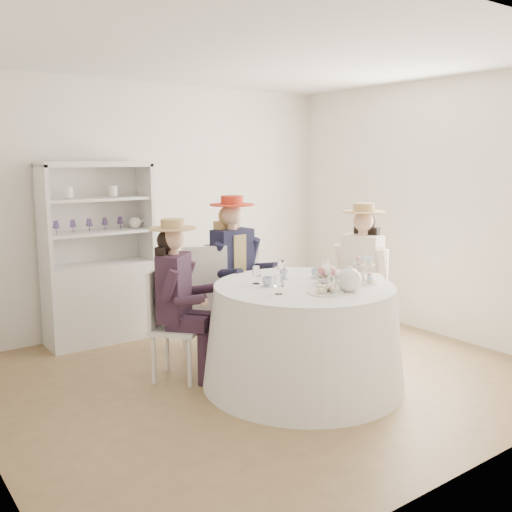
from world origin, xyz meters
TOP-DOWN VIEW (x-y plane):
  - ground at (0.00, 0.00)m, footprint 4.50×4.50m
  - ceiling at (0.00, 0.00)m, footprint 4.50×4.50m
  - wall_back at (0.00, 2.00)m, footprint 4.50×0.00m
  - wall_front at (0.00, -2.00)m, footprint 4.50×0.00m
  - wall_right at (2.25, 0.00)m, footprint 0.00×4.50m
  - tea_table at (0.16, -0.36)m, footprint 1.69×1.69m
  - hutch at (-0.79, 1.76)m, footprint 1.14×0.52m
  - side_table at (1.08, 1.75)m, footprint 0.53×0.53m
  - hatbox at (1.08, 1.75)m, footprint 0.35×0.35m
  - guest_left at (-0.64, 0.36)m, footprint 0.58×0.59m
  - guest_mid at (0.18, 0.72)m, footprint 0.57×0.59m
  - guest_right at (1.18, -0.02)m, footprint 0.59×0.55m
  - spare_chair at (-0.13, 0.78)m, footprint 0.59×0.59m
  - teacup_a at (-0.13, -0.24)m, footprint 0.09×0.09m
  - teacup_b at (0.15, -0.09)m, footprint 0.09×0.09m
  - teacup_c at (0.41, -0.23)m, footprint 0.11×0.11m
  - flower_bowl at (0.34, -0.45)m, footprint 0.27×0.27m
  - flower_arrangement at (0.36, -0.46)m, footprint 0.18×0.18m
  - table_teapot at (0.30, -0.74)m, footprint 0.27×0.19m
  - sandwich_plate at (0.09, -0.68)m, footprint 0.29×0.29m
  - cupcake_stand at (0.61, -0.59)m, footprint 0.23×0.23m
  - stemware_set at (0.16, -0.36)m, footprint 0.83×0.86m

SIDE VIEW (x-z plane):
  - ground at x=0.00m, z-range 0.00..0.00m
  - side_table at x=1.08m, z-range 0.00..0.62m
  - tea_table at x=0.16m, z-range 0.00..0.86m
  - spare_chair at x=-0.13m, z-range 0.04..1.12m
  - hutch at x=-0.79m, z-range -0.27..1.59m
  - hatbox at x=1.08m, z-range 0.62..0.90m
  - guest_left at x=-0.64m, z-range 0.09..1.48m
  - guest_right at x=1.18m, z-range 0.09..1.55m
  - guest_mid at x=0.18m, z-range 0.10..1.63m
  - sandwich_plate at x=0.09m, z-range 0.84..0.91m
  - flower_bowl at x=0.34m, z-range 0.86..0.91m
  - teacup_b at x=0.15m, z-range 0.86..0.93m
  - teacup_a at x=-0.13m, z-range 0.86..0.93m
  - teacup_c at x=0.41m, z-range 0.86..0.93m
  - stemware_set at x=0.16m, z-range 0.86..1.01m
  - cupcake_stand at x=0.61m, z-range 0.83..1.05m
  - flower_arrangement at x=0.36m, z-range 0.91..0.98m
  - table_teapot at x=0.30m, z-range 0.84..1.05m
  - wall_back at x=0.00m, z-range -0.90..3.60m
  - wall_front at x=0.00m, z-range -0.90..3.60m
  - wall_right at x=2.25m, z-range -0.90..3.60m
  - ceiling at x=0.00m, z-range 2.70..2.70m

